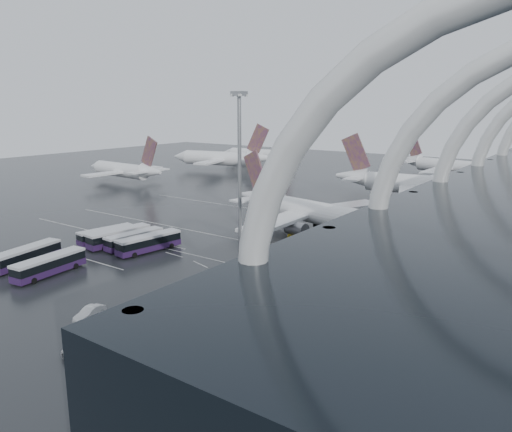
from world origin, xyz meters
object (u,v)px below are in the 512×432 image
Objects in this scene: bus_row_near_d at (149,242)px; bus_row_near_c at (134,239)px; bus_row_far_c at (49,265)px; van_curve_a at (81,355)px; bus_row_near_b at (119,236)px; gse_cart_belly_a at (370,250)px; gse_cart_belly_c at (293,237)px; jet_remote_west at (125,171)px; van_curve_b at (148,348)px; floodlight_mast at (240,153)px; airliner_main at (314,213)px; jet_remote_mid at (223,159)px; airliner_gate_c at (455,167)px; van_curve_c at (90,313)px; gse_cart_belly_d at (409,248)px; bus_row_near_a at (106,234)px; bus_row_far_a at (27,255)px; airliner_gate_b at (425,186)px; jet_remote_far at (260,155)px.

bus_row_near_c is at bearing 93.67° from bus_row_near_d.
bus_row_far_c is 33.42m from van_curve_a.
bus_row_near_b is at bearing 100.73° from bus_row_near_d.
gse_cart_belly_c is (-17.80, -0.41, -0.03)m from gse_cart_belly_a.
jet_remote_west is 2.97× the size of bus_row_far_c.
jet_remote_west is 102.78m from bus_row_far_c.
van_curve_b is 47.92m from floodlight_mast.
airliner_main reaches higher than bus_row_far_c.
jet_remote_mid is at bearing 94.18° from van_curve_b.
airliner_gate_c is 3.59× the size of bus_row_near_b.
gse_cart_belly_a is at bearing 56.48° from van_curve_c.
bus_row_near_b is at bearing 121.12° from van_curve_c.
van_curve_a reaches higher than gse_cart_belly_c.
gse_cart_belly_d is (15.92, 65.15, -0.02)m from van_curve_a.
airliner_gate_c reaches higher than bus_row_near_b.
gse_cart_belly_c is at bearing -82.58° from airliner_main.
bus_row_near_a is at bearing -141.10° from gse_cart_belly_c.
bus_row_far_a reaches higher than gse_cart_belly_d.
bus_row_near_d is (-28.47, -83.69, -3.15)m from airliner_gate_b.
bus_row_far_c is 5.58× the size of gse_cart_belly_d.
airliner_gate_c reaches higher than van_curve_a.
van_curve_a is 67.07m from gse_cart_belly_d.
airliner_gate_b is 4.41× the size of bus_row_near_c.
airliner_gate_c reaches higher than gse_cart_belly_a.
van_curve_b reaches higher than van_curve_a.
bus_row_near_b is at bearing -118.61° from airliner_main.
jet_remote_far is 190.79m from van_curve_a.
van_curve_b is (97.99, -161.15, -3.94)m from jet_remote_far.
van_curve_b is (36.44, -29.38, -0.99)m from bus_row_near_c.
gse_cart_belly_a is at bearing -47.75° from bus_row_near_d.
bus_row_near_d is 0.45× the size of floodlight_mast.
bus_row_near_c is 46.83m from van_curve_b.
gse_cart_belly_a is at bearing -14.70° from airliner_main.
bus_row_near_d is at bearing 38.09° from van_curve_a.
bus_row_near_d reaches higher than gse_cart_belly_d.
jet_remote_west is 16.60× the size of gse_cart_belly_d.
airliner_gate_c is 95.34m from jet_remote_mid.
van_curve_c is 42.76m from floodlight_mast.
bus_row_near_c is at bearing -148.84° from gse_cart_belly_a.
bus_row_far_c is 22.14m from van_curve_c.
bus_row_near_d is 20.00m from bus_row_far_c.
van_curve_a is (26.44, -34.59, -1.18)m from bus_row_near_d.
van_curve_b is at bearing -125.01° from bus_row_near_d.
jet_remote_west is 122.74m from van_curve_c.
bus_row_near_b is at bearing -150.28° from gse_cart_belly_a.
bus_row_near_d is (12.80, 0.52, 0.21)m from bus_row_near_a.
jet_remote_far is at bearing 133.83° from gse_cart_belly_a.
jet_remote_mid is 3.78× the size of bus_row_near_a.
jet_remote_far reaches higher than bus_row_far_c.
van_curve_c is at bearing -80.84° from airliner_main.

